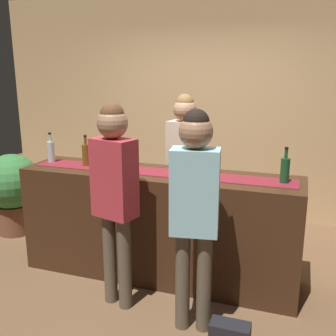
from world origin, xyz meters
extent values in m
plane|color=brown|center=(0.00, 0.00, 0.00)|extent=(10.00, 10.00, 0.00)
cube|color=tan|center=(0.00, 1.90, 1.45)|extent=(6.00, 0.12, 2.90)
cube|color=#3D2314|center=(0.00, 0.00, 0.51)|extent=(2.58, 0.60, 1.02)
cube|color=maroon|center=(0.00, 0.00, 1.02)|extent=(2.45, 0.28, 0.01)
cylinder|color=brown|center=(-0.74, 0.01, 1.12)|extent=(0.07, 0.07, 0.21)
cylinder|color=brown|center=(-0.74, 0.01, 1.27)|extent=(0.03, 0.03, 0.08)
cylinder|color=black|center=(-0.74, 0.01, 1.31)|extent=(0.03, 0.03, 0.02)
cylinder|color=#194723|center=(1.10, 0.02, 1.12)|extent=(0.07, 0.07, 0.21)
cylinder|color=#194723|center=(1.10, 0.02, 1.27)|extent=(0.03, 0.03, 0.08)
cylinder|color=black|center=(1.10, 0.02, 1.31)|extent=(0.03, 0.03, 0.02)
cylinder|color=#B2C6C1|center=(-1.15, 0.03, 1.12)|extent=(0.07, 0.07, 0.21)
cylinder|color=#B2C6C1|center=(-1.15, 0.03, 1.27)|extent=(0.03, 0.03, 0.08)
cylinder|color=black|center=(-1.15, 0.03, 1.31)|extent=(0.03, 0.03, 0.02)
cylinder|color=silver|center=(0.32, -0.03, 1.02)|extent=(0.06, 0.06, 0.00)
cylinder|color=silver|center=(0.32, -0.03, 1.06)|extent=(0.01, 0.01, 0.08)
cone|color=silver|center=(0.32, -0.03, 1.13)|extent=(0.07, 0.07, 0.06)
cylinder|color=silver|center=(-0.58, 0.04, 1.02)|extent=(0.06, 0.06, 0.00)
cylinder|color=silver|center=(-0.58, 0.04, 1.06)|extent=(0.01, 0.01, 0.08)
cone|color=silver|center=(-0.58, 0.04, 1.13)|extent=(0.07, 0.07, 0.06)
cylinder|color=#26262B|center=(0.15, 0.57, 0.39)|extent=(0.11, 0.11, 0.79)
cylinder|color=#26262B|center=(0.00, 0.59, 0.39)|extent=(0.11, 0.11, 0.79)
cube|color=beige|center=(0.08, 0.58, 1.10)|extent=(0.37, 0.26, 0.63)
sphere|color=tan|center=(0.08, 0.58, 1.53)|extent=(0.24, 0.24, 0.24)
sphere|color=olive|center=(0.08, 0.58, 1.60)|extent=(0.18, 0.18, 0.18)
cylinder|color=brown|center=(0.45, -0.69, 0.39)|extent=(0.11, 0.11, 0.78)
cylinder|color=brown|center=(0.61, -0.67, 0.39)|extent=(0.11, 0.11, 0.78)
cube|color=#99D1E0|center=(0.53, -0.68, 1.09)|extent=(0.37, 0.25, 0.62)
sphere|color=#9E7051|center=(0.53, -0.68, 1.52)|extent=(0.23, 0.23, 0.23)
sphere|color=black|center=(0.53, -0.68, 1.58)|extent=(0.18, 0.18, 0.18)
cylinder|color=brown|center=(-0.23, -0.55, 0.39)|extent=(0.11, 0.11, 0.79)
cylinder|color=brown|center=(-0.08, -0.59, 0.39)|extent=(0.11, 0.11, 0.79)
cube|color=#B7333D|center=(-0.15, -0.57, 1.10)|extent=(0.38, 0.28, 0.63)
sphere|color=#9E7051|center=(-0.15, -0.57, 1.53)|extent=(0.24, 0.24, 0.24)
sphere|color=brown|center=(-0.15, -0.57, 1.60)|extent=(0.18, 0.18, 0.18)
cylinder|color=brown|center=(-1.99, 0.39, 0.18)|extent=(0.41, 0.41, 0.35)
sphere|color=#387A3D|center=(-1.99, 0.39, 0.64)|extent=(0.66, 0.66, 0.66)
camera|label=1|loc=(1.20, -3.23, 1.94)|focal=42.00mm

